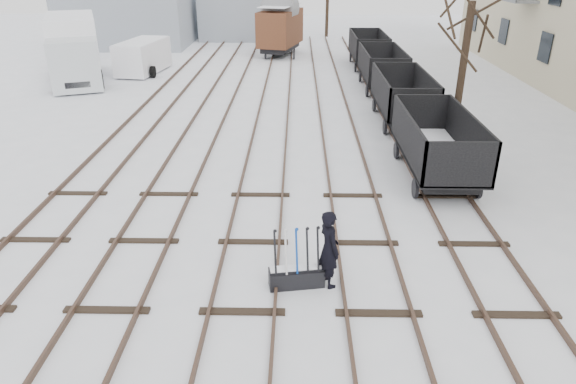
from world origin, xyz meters
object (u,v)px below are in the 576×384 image
ground_frame (296,275)px  freight_wagon_a (435,153)px  lorry (73,48)px  box_van_wagon (280,27)px  panel_van (143,56)px  worker (329,249)px  crane (122,22)px

ground_frame → freight_wagon_a: freight_wagon_a is taller
lorry → box_van_wagon: bearing=13.9°
ground_frame → panel_van: (-10.07, 23.60, 0.79)m
ground_frame → lorry: bearing=112.9°
worker → crane: size_ratio=0.25×
ground_frame → worker: 1.02m
box_van_wagon → crane: bearing=-179.3°
ground_frame → box_van_wagon: 30.08m
box_van_wagon → lorry: bearing=-129.5°
worker → freight_wagon_a: bearing=-56.0°
ground_frame → box_van_wagon: (-1.34, 30.00, 1.85)m
freight_wagon_a → crane: (-19.24, 26.72, 1.20)m
freight_wagon_a → panel_van: (-14.88, 16.91, 0.21)m
worker → box_van_wagon: 29.99m
freight_wagon_a → box_van_wagon: (-6.15, 23.32, 1.27)m
ground_frame → box_van_wagon: bearing=83.0°
freight_wagon_a → panel_van: size_ratio=1.12×
box_van_wagon → panel_van: bearing=-128.5°
box_van_wagon → panel_van: box_van_wagon is taller
ground_frame → crane: crane is taller
freight_wagon_a → panel_van: 22.53m
crane → box_van_wagon: bearing=-37.8°
ground_frame → box_van_wagon: box_van_wagon is taller
worker → crane: bearing=0.1°
lorry → crane: size_ratio=1.11×
worker → box_van_wagon: bearing=-20.4°
worker → box_van_wagon: (-2.09, 29.90, 1.16)m
worker → panel_van: panel_van is taller
worker → lorry: size_ratio=0.22×
freight_wagon_a → panel_van: freight_wagon_a is taller
panel_van → crane: size_ratio=0.63×
box_van_wagon → crane: size_ratio=0.68×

